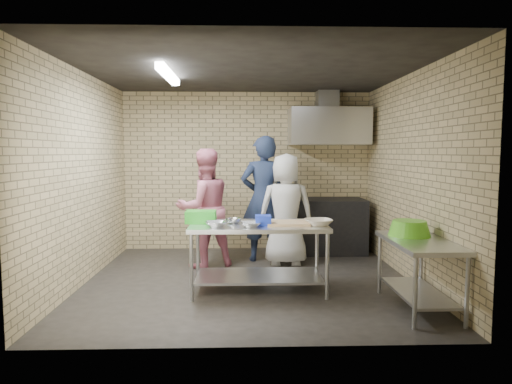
{
  "coord_description": "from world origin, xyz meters",
  "views": [
    {
      "loc": [
        -0.08,
        -5.74,
        1.68
      ],
      "look_at": [
        0.1,
        0.2,
        1.15
      ],
      "focal_mm": 31.47,
      "sensor_mm": 36.0,
      "label": 1
    }
  ],
  "objects_px": {
    "green_crate": "(201,217)",
    "woman_white": "(286,209)",
    "man_navy": "(264,199)",
    "blue_tub": "(263,220)",
    "stove": "(328,226)",
    "woman_pink": "(204,208)",
    "bottle_red": "(329,131)",
    "side_counter": "(419,275)",
    "green_basin": "(409,228)",
    "prep_table": "(258,257)",
    "bottle_green": "(353,132)"
  },
  "relations": [
    {
      "from": "green_crate",
      "to": "woman_white",
      "type": "height_order",
      "value": "woman_white"
    },
    {
      "from": "man_navy",
      "to": "woman_white",
      "type": "height_order",
      "value": "man_navy"
    },
    {
      "from": "blue_tub",
      "to": "woman_white",
      "type": "bearing_deg",
      "value": 73.52
    },
    {
      "from": "stove",
      "to": "woman_pink",
      "type": "height_order",
      "value": "woman_pink"
    },
    {
      "from": "bottle_red",
      "to": "woman_pink",
      "type": "bearing_deg",
      "value": -151.13
    },
    {
      "from": "side_counter",
      "to": "bottle_red",
      "type": "height_order",
      "value": "bottle_red"
    },
    {
      "from": "side_counter",
      "to": "blue_tub",
      "type": "relative_size",
      "value": 6.59
    },
    {
      "from": "green_basin",
      "to": "woman_pink",
      "type": "height_order",
      "value": "woman_pink"
    },
    {
      "from": "green_crate",
      "to": "woman_pink",
      "type": "height_order",
      "value": "woman_pink"
    },
    {
      "from": "woman_pink",
      "to": "woman_white",
      "type": "distance_m",
      "value": 1.21
    },
    {
      "from": "side_counter",
      "to": "woman_pink",
      "type": "height_order",
      "value": "woman_pink"
    },
    {
      "from": "prep_table",
      "to": "blue_tub",
      "type": "height_order",
      "value": "blue_tub"
    },
    {
      "from": "side_counter",
      "to": "green_basin",
      "type": "height_order",
      "value": "green_basin"
    },
    {
      "from": "green_basin",
      "to": "woman_white",
      "type": "distance_m",
      "value": 2.1
    },
    {
      "from": "bottle_green",
      "to": "green_basin",
      "type": "bearing_deg",
      "value": -90.42
    },
    {
      "from": "green_basin",
      "to": "prep_table",
      "type": "bearing_deg",
      "value": 165.15
    },
    {
      "from": "woman_pink",
      "to": "blue_tub",
      "type": "bearing_deg",
      "value": 97.04
    },
    {
      "from": "bottle_red",
      "to": "woman_pink",
      "type": "xyz_separation_m",
      "value": [
        -2.03,
        -1.12,
        -1.17
      ]
    },
    {
      "from": "woman_white",
      "to": "blue_tub",
      "type": "bearing_deg",
      "value": 75.17
    },
    {
      "from": "man_navy",
      "to": "green_basin",
      "type": "bearing_deg",
      "value": 123.78
    },
    {
      "from": "stove",
      "to": "green_basin",
      "type": "xyz_separation_m",
      "value": [
        0.43,
        -2.5,
        0.38
      ]
    },
    {
      "from": "woman_white",
      "to": "side_counter",
      "type": "bearing_deg",
      "value": 123.78
    },
    {
      "from": "prep_table",
      "to": "bottle_green",
      "type": "xyz_separation_m",
      "value": [
        1.69,
        2.3,
        1.61
      ]
    },
    {
      "from": "side_counter",
      "to": "man_navy",
      "type": "bearing_deg",
      "value": 124.9
    },
    {
      "from": "green_crate",
      "to": "blue_tub",
      "type": "xyz_separation_m",
      "value": [
        0.75,
        -0.22,
        -0.01
      ]
    },
    {
      "from": "prep_table",
      "to": "bottle_red",
      "type": "distance_m",
      "value": 3.09
    },
    {
      "from": "green_crate",
      "to": "woman_white",
      "type": "distance_m",
      "value": 1.63
    },
    {
      "from": "side_counter",
      "to": "prep_table",
      "type": "bearing_deg",
      "value": 157.7
    },
    {
      "from": "bottle_red",
      "to": "bottle_green",
      "type": "bearing_deg",
      "value": 0.0
    },
    {
      "from": "prep_table",
      "to": "stove",
      "type": "relative_size",
      "value": 1.37
    },
    {
      "from": "prep_table",
      "to": "side_counter",
      "type": "distance_m",
      "value": 1.83
    },
    {
      "from": "green_basin",
      "to": "man_navy",
      "type": "distance_m",
      "value": 2.51
    },
    {
      "from": "green_crate",
      "to": "green_basin",
      "type": "distance_m",
      "value": 2.44
    },
    {
      "from": "bottle_red",
      "to": "woman_white",
      "type": "xyz_separation_m",
      "value": [
        -0.83,
        -1.03,
        -1.2
      ]
    },
    {
      "from": "prep_table",
      "to": "side_counter",
      "type": "height_order",
      "value": "prep_table"
    },
    {
      "from": "blue_tub",
      "to": "green_basin",
      "type": "bearing_deg",
      "value": -11.95
    },
    {
      "from": "stove",
      "to": "woman_pink",
      "type": "relative_size",
      "value": 0.69
    },
    {
      "from": "prep_table",
      "to": "stove",
      "type": "xyz_separation_m",
      "value": [
        1.24,
        2.06,
        0.04
      ]
    },
    {
      "from": "green_basin",
      "to": "bottle_green",
      "type": "relative_size",
      "value": 3.07
    },
    {
      "from": "green_basin",
      "to": "man_navy",
      "type": "height_order",
      "value": "man_navy"
    },
    {
      "from": "bottle_red",
      "to": "green_crate",
      "type": "bearing_deg",
      "value": -132.41
    },
    {
      "from": "green_crate",
      "to": "woman_pink",
      "type": "relative_size",
      "value": 0.21
    },
    {
      "from": "prep_table",
      "to": "woman_white",
      "type": "xyz_separation_m",
      "value": [
        0.46,
        1.27,
        0.42
      ]
    },
    {
      "from": "side_counter",
      "to": "woman_pink",
      "type": "distance_m",
      "value": 3.11
    },
    {
      "from": "woman_white",
      "to": "bottle_green",
      "type": "bearing_deg",
      "value": -138.58
    },
    {
      "from": "stove",
      "to": "woman_white",
      "type": "bearing_deg",
      "value": -134.88
    },
    {
      "from": "woman_pink",
      "to": "stove",
      "type": "bearing_deg",
      "value": 179.04
    },
    {
      "from": "prep_table",
      "to": "woman_pink",
      "type": "xyz_separation_m",
      "value": [
        -0.75,
        1.18,
        0.46
      ]
    },
    {
      "from": "side_counter",
      "to": "woman_white",
      "type": "xyz_separation_m",
      "value": [
        -1.23,
        1.96,
        0.45
      ]
    },
    {
      "from": "green_basin",
      "to": "man_navy",
      "type": "bearing_deg",
      "value": 127.79
    }
  ]
}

